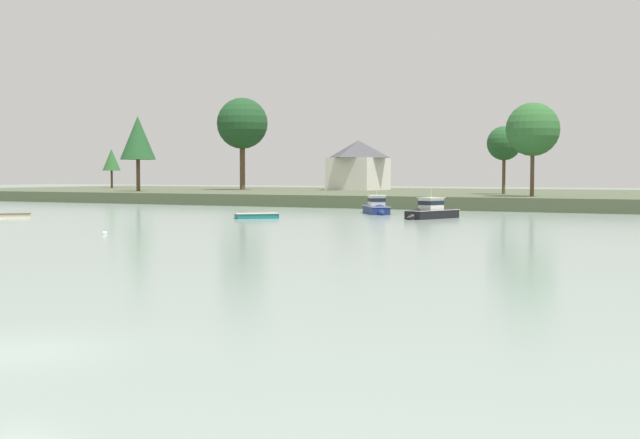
{
  "coord_description": "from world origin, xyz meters",
  "views": [
    {
      "loc": [
        14.69,
        -13.21,
        3.86
      ],
      "look_at": [
        -5.83,
        25.1,
        1.58
      ],
      "focal_mm": 48.3,
      "sensor_mm": 36.0,
      "label": 1
    }
  ],
  "objects_px": {
    "dinghy_teal": "(257,217)",
    "mooring_buoy_white": "(105,233)",
    "cruiser_navy": "(377,210)",
    "dinghy_cream": "(8,217)",
    "cruiser_black": "(428,214)"
  },
  "relations": [
    {
      "from": "dinghy_cream",
      "to": "cruiser_navy",
      "type": "height_order",
      "value": "cruiser_navy"
    },
    {
      "from": "dinghy_teal",
      "to": "mooring_buoy_white",
      "type": "height_order",
      "value": "dinghy_teal"
    },
    {
      "from": "dinghy_cream",
      "to": "cruiser_navy",
      "type": "xyz_separation_m",
      "value": [
        25.02,
        23.07,
        0.27
      ]
    },
    {
      "from": "cruiser_navy",
      "to": "dinghy_cream",
      "type": "bearing_deg",
      "value": -137.33
    },
    {
      "from": "cruiser_navy",
      "to": "cruiser_black",
      "type": "relative_size",
      "value": 0.98
    },
    {
      "from": "cruiser_navy",
      "to": "cruiser_black",
      "type": "height_order",
      "value": "cruiser_black"
    },
    {
      "from": "dinghy_cream",
      "to": "cruiser_black",
      "type": "distance_m",
      "value": 36.82
    },
    {
      "from": "dinghy_teal",
      "to": "mooring_buoy_white",
      "type": "distance_m",
      "value": 21.54
    },
    {
      "from": "dinghy_teal",
      "to": "cruiser_navy",
      "type": "bearing_deg",
      "value": 65.56
    },
    {
      "from": "dinghy_teal",
      "to": "cruiser_navy",
      "type": "distance_m",
      "value": 14.0
    },
    {
      "from": "dinghy_cream",
      "to": "cruiser_black",
      "type": "xyz_separation_m",
      "value": [
        32.63,
        17.05,
        0.27
      ]
    },
    {
      "from": "cruiser_navy",
      "to": "mooring_buoy_white",
      "type": "distance_m",
      "value": 34.4
    },
    {
      "from": "mooring_buoy_white",
      "to": "cruiser_black",
      "type": "bearing_deg",
      "value": 67.97
    },
    {
      "from": "dinghy_teal",
      "to": "cruiser_black",
      "type": "relative_size",
      "value": 0.59
    },
    {
      "from": "dinghy_teal",
      "to": "cruiser_navy",
      "type": "relative_size",
      "value": 0.6
    }
  ]
}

